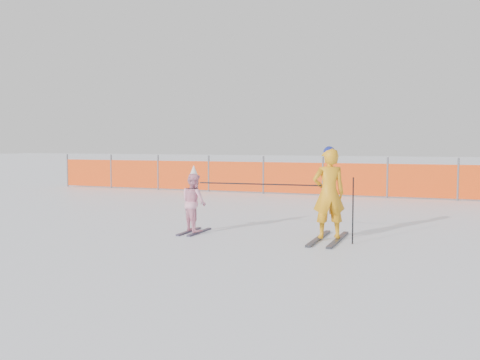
% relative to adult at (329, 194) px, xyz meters
% --- Properties ---
extents(ground, '(120.00, 120.00, 0.00)m').
position_rel_adult_xyz_m(ground, '(-1.68, -0.40, -0.81)').
color(ground, white).
rests_on(ground, ground).
extents(adult, '(0.67, 1.58, 1.63)m').
position_rel_adult_xyz_m(adult, '(0.00, 0.00, 0.00)').
color(adult, black).
rests_on(adult, ground).
extents(child, '(0.67, 0.94, 1.28)m').
position_rel_adult_xyz_m(child, '(-2.52, -0.14, -0.22)').
color(child, black).
rests_on(child, ground).
extents(ski_poles, '(2.86, 0.22, 1.12)m').
position_rel_adult_xyz_m(ski_poles, '(-0.70, -0.11, 0.01)').
color(ski_poles, black).
rests_on(ski_poles, ground).
extents(safety_fence, '(16.23, 0.06, 1.25)m').
position_rel_adult_xyz_m(safety_fence, '(-3.71, 7.68, -0.25)').
color(safety_fence, '#595960').
rests_on(safety_fence, ground).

